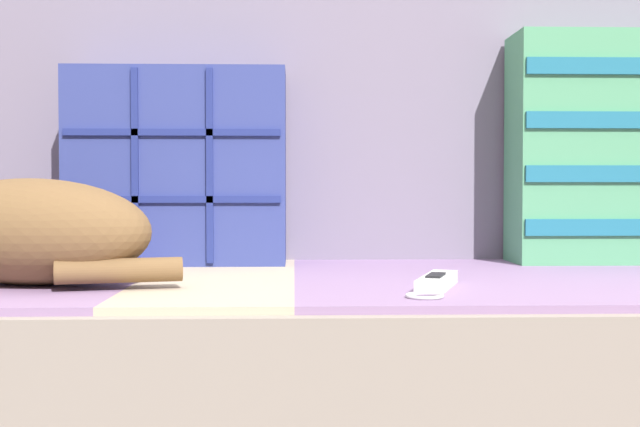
{
  "coord_description": "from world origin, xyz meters",
  "views": [
    {
      "loc": [
        0.0,
        -1.14,
        0.51
      ],
      "look_at": [
        0.04,
        0.08,
        0.48
      ],
      "focal_mm": 45.0,
      "sensor_mm": 36.0,
      "label": 1
    }
  ],
  "objects_px": {
    "throw_pillow_quilted": "(177,167)",
    "game_remote_near": "(435,283)",
    "throw_pillow_striped": "(634,149)",
    "couch": "(293,390)",
    "sleeping_cat": "(13,233)"
  },
  "relations": [
    {
      "from": "sleeping_cat",
      "to": "couch",
      "type": "bearing_deg",
      "value": 17.9
    },
    {
      "from": "throw_pillow_striped",
      "to": "throw_pillow_quilted",
      "type": "bearing_deg",
      "value": 179.97
    },
    {
      "from": "couch",
      "to": "game_remote_near",
      "type": "bearing_deg",
      "value": -46.3
    },
    {
      "from": "throw_pillow_striped",
      "to": "game_remote_near",
      "type": "xyz_separation_m",
      "value": [
        -0.44,
        -0.39,
        -0.2
      ]
    },
    {
      "from": "couch",
      "to": "sleeping_cat",
      "type": "xyz_separation_m",
      "value": [
        -0.4,
        -0.13,
        0.26
      ]
    },
    {
      "from": "throw_pillow_striped",
      "to": "sleeping_cat",
      "type": "height_order",
      "value": "throw_pillow_striped"
    },
    {
      "from": "throw_pillow_quilted",
      "to": "throw_pillow_striped",
      "type": "bearing_deg",
      "value": -0.03
    },
    {
      "from": "game_remote_near",
      "to": "throw_pillow_striped",
      "type": "bearing_deg",
      "value": 41.13
    },
    {
      "from": "throw_pillow_striped",
      "to": "sleeping_cat",
      "type": "relative_size",
      "value": 1.04
    },
    {
      "from": "throw_pillow_striped",
      "to": "game_remote_near",
      "type": "relative_size",
      "value": 2.22
    },
    {
      "from": "throw_pillow_quilted",
      "to": "game_remote_near",
      "type": "distance_m",
      "value": 0.59
    },
    {
      "from": "couch",
      "to": "throw_pillow_striped",
      "type": "distance_m",
      "value": 0.77
    },
    {
      "from": "throw_pillow_quilted",
      "to": "throw_pillow_striped",
      "type": "height_order",
      "value": "throw_pillow_striped"
    },
    {
      "from": "sleeping_cat",
      "to": "game_remote_near",
      "type": "relative_size",
      "value": 2.13
    },
    {
      "from": "sleeping_cat",
      "to": "game_remote_near",
      "type": "bearing_deg",
      "value": -7.02
    }
  ]
}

